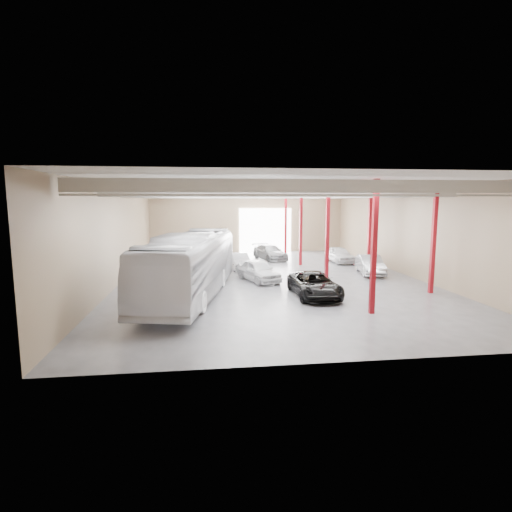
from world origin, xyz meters
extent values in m
cube|color=#48484D|center=(0.00, 0.00, 0.00)|extent=(22.00, 32.00, 0.01)
cube|color=#B5B5B0|center=(0.00, 0.00, 7.00)|extent=(22.00, 32.00, 0.12)
cube|color=#846E52|center=(0.00, 16.00, 3.50)|extent=(22.00, 0.12, 7.00)
cube|color=#846E52|center=(0.00, -16.00, 3.50)|extent=(22.00, 0.12, 7.00)
cube|color=#846E52|center=(-11.00, 0.00, 3.50)|extent=(0.12, 32.00, 7.00)
cube|color=#846E52|center=(11.00, 0.00, 3.50)|extent=(0.12, 32.00, 7.00)
cube|color=white|center=(2.00, 15.85, 2.50)|extent=(6.00, 0.20, 5.00)
cube|color=maroon|center=(3.80, -10.00, 3.50)|extent=(0.25, 0.25, 7.00)
cube|color=maroon|center=(3.80, -2.00, 3.50)|extent=(0.25, 0.25, 7.00)
cube|color=maroon|center=(3.80, 6.00, 3.50)|extent=(0.25, 0.25, 7.00)
cube|color=maroon|center=(3.80, 13.00, 3.50)|extent=(0.25, 0.25, 7.00)
cube|color=maroon|center=(9.50, -6.00, 3.50)|extent=(0.25, 0.25, 7.00)
cube|color=maroon|center=(9.50, 4.00, 3.50)|extent=(0.25, 0.25, 7.00)
cube|color=beige|center=(0.00, -12.00, 6.55)|extent=(21.60, 0.15, 0.60)
cube|color=beige|center=(0.00, -12.00, 6.15)|extent=(21.60, 0.10, 0.10)
cube|color=beige|center=(0.00, -6.00, 6.55)|extent=(21.60, 0.15, 0.60)
cube|color=beige|center=(0.00, -6.00, 6.15)|extent=(21.60, 0.10, 0.10)
cube|color=beige|center=(0.00, 0.00, 6.55)|extent=(21.60, 0.15, 0.60)
cube|color=beige|center=(0.00, 0.00, 6.15)|extent=(21.60, 0.10, 0.10)
cube|color=beige|center=(0.00, 6.00, 6.55)|extent=(21.60, 0.15, 0.60)
cube|color=beige|center=(0.00, 6.00, 6.15)|extent=(21.60, 0.10, 0.10)
cube|color=beige|center=(0.00, 12.00, 6.55)|extent=(21.60, 0.15, 0.60)
cube|color=beige|center=(0.00, 12.00, 6.15)|extent=(21.60, 0.10, 0.10)
imported|color=white|center=(-5.77, -4.93, 1.97)|extent=(6.10, 14.50, 3.94)
imported|color=black|center=(1.80, -6.00, 0.75)|extent=(2.54, 5.43, 1.50)
imported|color=silver|center=(-0.99, -0.80, 0.78)|extent=(3.28, 4.92, 1.56)
imported|color=#ABACB0|center=(-2.00, 4.50, 0.70)|extent=(2.00, 4.38, 1.39)
imported|color=slate|center=(1.56, 9.70, 0.73)|extent=(3.42, 5.42, 1.46)
imported|color=#A2A2A6|center=(8.30, 0.79, 0.76)|extent=(2.42, 4.85, 1.53)
imported|color=silver|center=(7.87, 7.07, 0.75)|extent=(2.01, 4.47, 1.49)
camera|label=1|loc=(-4.83, -29.52, 5.93)|focal=28.00mm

